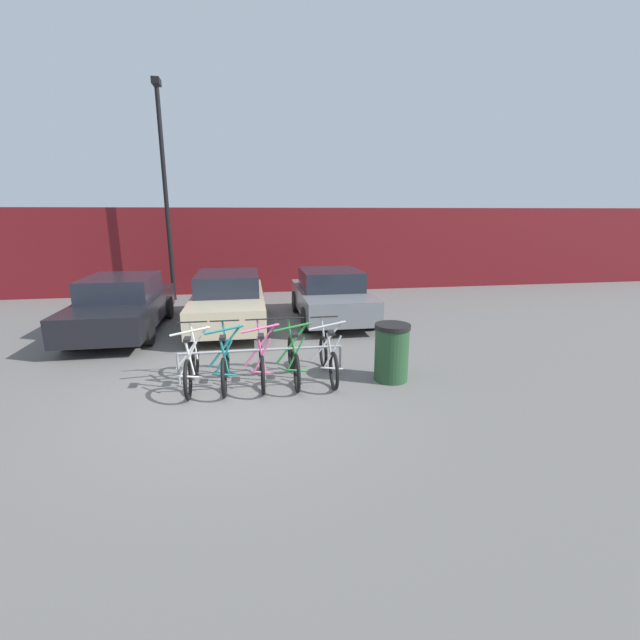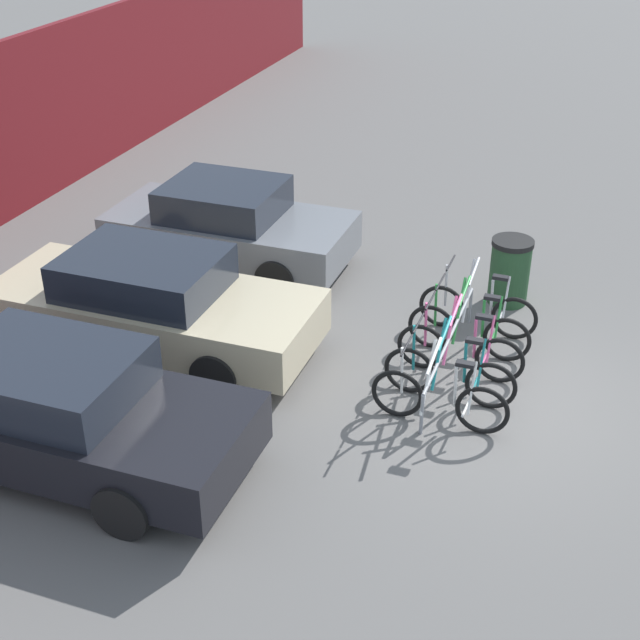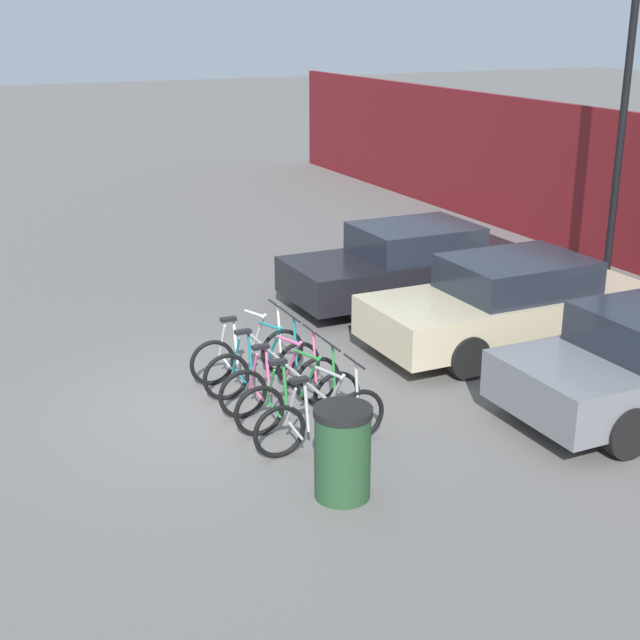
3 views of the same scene
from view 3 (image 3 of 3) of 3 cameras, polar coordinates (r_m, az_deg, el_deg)
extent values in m
plane|color=#605E5B|center=(11.91, -5.65, -5.43)|extent=(120.00, 120.00, 0.00)
cylinder|color=gray|center=(11.54, -1.84, -3.18)|extent=(2.88, 0.04, 0.04)
cylinder|color=gray|center=(12.89, -4.40, -2.12)|extent=(0.04, 0.04, 0.55)
cylinder|color=gray|center=(10.46, 1.37, -7.27)|extent=(0.04, 0.04, 0.55)
torus|color=black|center=(12.44, -6.89, -2.73)|extent=(0.06, 0.66, 0.66)
torus|color=black|center=(12.78, -2.43, -2.00)|extent=(0.06, 0.66, 0.66)
cylinder|color=silver|center=(12.54, -4.00, -0.89)|extent=(0.60, 0.04, 0.76)
cylinder|color=silver|center=(12.42, -4.26, 0.42)|extent=(0.68, 0.04, 0.16)
cylinder|color=silver|center=(12.45, -5.43, -1.37)|extent=(0.14, 0.04, 0.63)
cylinder|color=silver|center=(12.38, -6.30, -1.40)|extent=(0.32, 0.03, 0.58)
cylinder|color=silver|center=(12.51, -6.02, -2.69)|extent=(0.40, 0.03, 0.08)
cylinder|color=silver|center=(12.65, -2.63, -0.57)|extent=(0.12, 0.04, 0.69)
cylinder|color=black|center=(12.51, -2.83, 0.98)|extent=(0.52, 0.03, 0.03)
cube|color=black|center=(12.31, -5.88, 0.05)|extent=(0.10, 0.22, 0.05)
torus|color=black|center=(11.94, -6.02, -3.64)|extent=(0.06, 0.66, 0.66)
torus|color=black|center=(12.30, -1.40, -2.85)|extent=(0.06, 0.66, 0.66)
cylinder|color=#197A7F|center=(12.05, -3.01, -1.71)|extent=(0.60, 0.04, 0.76)
cylinder|color=#197A7F|center=(11.92, -3.27, -0.36)|extent=(0.68, 0.04, 0.16)
cylinder|color=#197A7F|center=(11.96, -4.49, -2.22)|extent=(0.14, 0.04, 0.63)
cylinder|color=#197A7F|center=(11.88, -5.40, -2.26)|extent=(0.32, 0.03, 0.58)
cylinder|color=#197A7F|center=(12.01, -5.11, -3.60)|extent=(0.40, 0.03, 0.08)
cylinder|color=#197A7F|center=(12.16, -1.60, -1.37)|extent=(0.12, 0.04, 0.69)
cylinder|color=black|center=(12.02, -1.79, 0.23)|extent=(0.52, 0.03, 0.03)
cube|color=black|center=(11.81, -4.95, -0.75)|extent=(0.10, 0.22, 0.05)
torus|color=black|center=(11.40, -4.95, -4.74)|extent=(0.06, 0.66, 0.66)
torus|color=black|center=(11.77, -0.16, -3.88)|extent=(0.06, 0.66, 0.66)
cylinder|color=#E55993|center=(11.51, -1.82, -2.71)|extent=(0.60, 0.04, 0.76)
cylinder|color=#E55993|center=(11.38, -2.07, -1.30)|extent=(0.68, 0.04, 0.16)
cylinder|color=#E55993|center=(11.41, -3.36, -3.25)|extent=(0.14, 0.04, 0.63)
cylinder|color=#E55993|center=(11.34, -4.30, -3.30)|extent=(0.32, 0.03, 0.58)
cylinder|color=#E55993|center=(11.47, -4.02, -4.69)|extent=(0.40, 0.03, 0.08)
cylinder|color=#E55993|center=(11.63, -0.35, -2.34)|extent=(0.12, 0.04, 0.69)
cylinder|color=black|center=(11.48, -0.54, -0.68)|extent=(0.52, 0.03, 0.03)
cube|color=black|center=(11.26, -3.83, -1.73)|extent=(0.10, 0.22, 0.05)
torus|color=black|center=(10.92, -3.90, -5.82)|extent=(0.06, 0.66, 0.66)
torus|color=black|center=(11.30, 1.07, -4.88)|extent=(0.06, 0.66, 0.66)
cylinder|color=#288438|center=(11.03, -0.64, -3.69)|extent=(0.60, 0.04, 0.76)
cylinder|color=#288438|center=(10.90, -0.89, -2.23)|extent=(0.68, 0.04, 0.16)
cylinder|color=#288438|center=(10.93, -2.24, -4.27)|extent=(0.14, 0.04, 0.63)
cylinder|color=#288438|center=(10.85, -3.21, -4.32)|extent=(0.32, 0.03, 0.58)
cylinder|color=#288438|center=(11.00, -2.93, -5.76)|extent=(0.40, 0.03, 0.08)
cylinder|color=#288438|center=(11.15, 0.88, -3.30)|extent=(0.12, 0.04, 0.69)
cylinder|color=black|center=(11.00, 0.70, -1.57)|extent=(0.52, 0.03, 0.03)
cube|color=black|center=(10.77, -2.72, -2.69)|extent=(0.10, 0.22, 0.05)
torus|color=black|center=(10.39, -2.61, -7.15)|extent=(0.06, 0.66, 0.66)
torus|color=black|center=(10.80, 2.56, -6.10)|extent=(0.06, 0.66, 0.66)
cylinder|color=#B7B7BC|center=(10.51, 0.81, -4.88)|extent=(0.60, 0.04, 0.76)
cylinder|color=#B7B7BC|center=(10.37, 0.55, -3.37)|extent=(0.68, 0.04, 0.16)
cylinder|color=#B7B7BC|center=(10.40, -0.86, -5.51)|extent=(0.14, 0.04, 0.63)
cylinder|color=#B7B7BC|center=(10.32, -1.88, -5.58)|extent=(0.32, 0.03, 0.58)
cylinder|color=#B7B7BC|center=(10.47, -1.59, -7.07)|extent=(0.40, 0.03, 0.08)
cylinder|color=#B7B7BC|center=(10.64, 2.39, -4.46)|extent=(0.12, 0.04, 0.69)
cylinder|color=black|center=(10.48, 2.21, -2.66)|extent=(0.52, 0.03, 0.03)
cube|color=black|center=(10.23, -1.35, -3.87)|extent=(0.10, 0.22, 0.05)
cube|color=black|center=(15.97, 5.70, 3.13)|extent=(1.80, 4.43, 0.62)
cube|color=#1E232D|center=(15.88, 6.11, 5.15)|extent=(1.58, 2.04, 0.52)
cylinder|color=black|center=(17.39, 7.87, 3.52)|extent=(0.20, 0.64, 0.64)
cylinder|color=black|center=(16.05, 11.18, 2.02)|extent=(0.20, 0.64, 0.64)
cylinder|color=black|center=(16.17, 0.20, 2.52)|extent=(0.20, 0.64, 0.64)
cylinder|color=black|center=(14.72, 3.07, 0.81)|extent=(0.20, 0.64, 0.64)
cube|color=#C1B28E|center=(14.05, 11.97, 0.57)|extent=(1.80, 4.53, 0.62)
cube|color=#1E232D|center=(13.95, 12.50, 2.86)|extent=(1.58, 2.08, 0.52)
cylinder|color=black|center=(15.54, 13.90, 1.26)|extent=(0.20, 0.64, 0.64)
cylinder|color=black|center=(14.34, 18.15, -0.64)|extent=(0.20, 0.64, 0.64)
cylinder|color=black|center=(14.09, 5.54, -0.10)|extent=(0.20, 0.64, 0.64)
cylinder|color=black|center=(12.74, 9.46, -2.36)|extent=(0.20, 0.64, 0.64)
cylinder|color=black|center=(12.13, 13.53, -3.77)|extent=(0.20, 0.64, 0.64)
cylinder|color=black|center=(10.98, 19.07, -6.80)|extent=(0.20, 0.64, 0.64)
cylinder|color=black|center=(17.49, 18.91, 12.88)|extent=(0.14, 0.14, 6.69)
cylinder|color=#234728|center=(9.53, 1.46, -8.69)|extent=(0.60, 0.60, 0.95)
cylinder|color=black|center=(9.31, 1.49, -5.89)|extent=(0.63, 0.63, 0.08)
camera|label=1|loc=(10.62, -41.77, 3.40)|focal=24.00mm
camera|label=2|loc=(20.06, -19.89, 22.50)|focal=50.00mm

